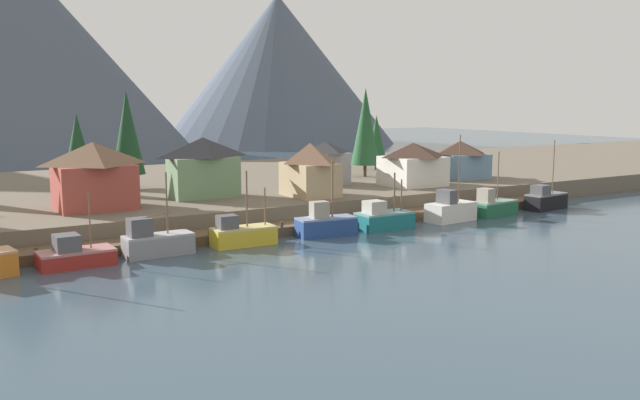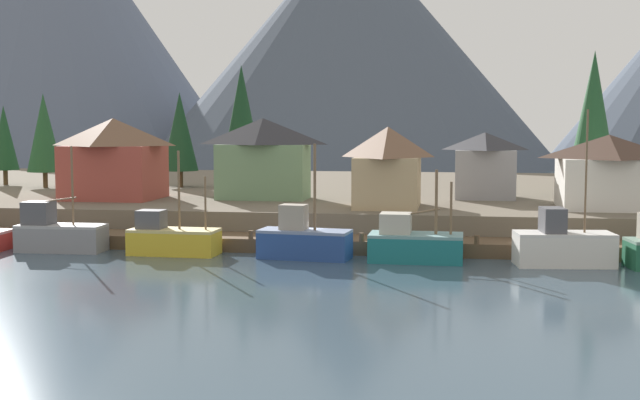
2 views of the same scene
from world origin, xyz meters
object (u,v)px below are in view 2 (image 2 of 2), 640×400
Objects in this scene: fishing_boat_blue at (303,240)px; house_grey at (485,165)px; house_green at (263,158)px; conifer_back_right at (593,113)px; house_red at (114,158)px; conifer_back_left at (4,138)px; house_tan at (388,166)px; fishing_boat_white at (563,245)px; house_white at (608,171)px; fishing_boat_grey at (58,234)px; fishing_boat_yellow at (172,239)px; conifer_mid_right at (242,117)px; fishing_boat_teal at (413,244)px; conifer_mid_left at (44,133)px; conifer_near_right at (180,132)px.

fishing_boat_blue is 25.01m from house_grey.
house_green is 0.61× the size of conifer_back_right.
house_red is 23.85m from conifer_back_left.
house_tan reaches higher than fishing_boat_blue.
house_grey is at bearing -9.26° from conifer_back_left.
fishing_boat_white reaches higher than house_tan.
house_white is at bearing -7.54° from house_green.
fishing_boat_grey is 49.19m from conifer_back_right.
fishing_boat_yellow is 1.23× the size of house_grey.
conifer_mid_right is (-29.39, 30.31, 8.61)m from fishing_boat_white.
fishing_boat_blue is 35.59m from conifer_back_right.
house_tan is at bearing -47.68° from conifer_mid_right.
house_grey is 0.76× the size of house_white.
fishing_boat_white is at bearing 5.67° from fishing_boat_blue.
house_tan is at bearing -130.17° from house_grey.
house_red is (-10.55, 14.80, 5.09)m from fishing_boat_yellow.
conifer_mid_right reaches higher than fishing_boat_teal.
fishing_boat_white is 57.07m from conifer_mid_left.
house_green is 1.00× the size of house_red.
house_white is at bearing -21.52° from conifer_near_right.
fishing_boat_white is 1.22× the size of house_green.
conifer_back_left is at bearing 148.32° from fishing_boat_teal.
house_green reaches higher than fishing_boat_teal.
conifer_mid_left is (-45.64, 5.49, 2.75)m from house_grey.
house_green is 27.68m from conifer_mid_left.
conifer_mid_left is at bearing -168.43° from conifer_near_right.
house_green is at bearing -45.94° from conifer_near_right.
conifer_mid_right reaches higher than house_red.
fishing_boat_grey is 37.62m from house_grey.
fishing_boat_grey is 0.76× the size of conifer_near_right.
house_green is at bearing 130.72° from fishing_boat_teal.
fishing_boat_blue is at bearing 172.56° from fishing_boat_white.
fishing_boat_grey is 1.06× the size of house_tan.
house_green is (11.41, 16.76, 4.92)m from fishing_boat_grey.
conifer_near_right reaches higher than conifer_mid_left.
fishing_boat_yellow is 31.41m from conifer_near_right.
conifer_mid_right is (7.95, 15.11, 3.73)m from house_red.
house_white reaches higher than fishing_boat_yellow.
fishing_boat_white is at bearing -22.15° from house_red.
house_tan is at bearing -141.97° from conifer_back_right.
fishing_boat_grey is 18.19m from fishing_boat_blue.
fishing_boat_blue is 49.29m from conifer_back_left.
conifer_near_right is at bearing 142.78° from house_tan.
fishing_boat_white is (9.71, -0.18, 0.15)m from fishing_boat_teal.
conifer_near_right is 0.74× the size of conifer_back_right.
house_grey is 33.55m from house_red.
conifer_back_right is at bearing 59.58° from fishing_boat_teal.
conifer_back_right is at bearing -0.87° from conifer_mid_left.
house_grey is 12.22m from house_white.
house_tan is (11.64, -5.58, -0.37)m from house_green.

